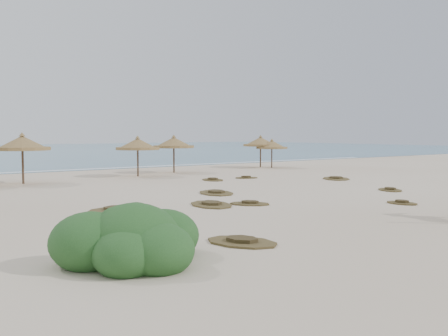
{
  "coord_description": "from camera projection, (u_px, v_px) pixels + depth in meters",
  "views": [
    {
      "loc": [
        -14.45,
        -13.93,
        3.01
      ],
      "look_at": [
        -0.51,
        5.0,
        1.36
      ],
      "focal_mm": 40.0,
      "sensor_mm": 36.0,
      "label": 1
    }
  ],
  "objects": [
    {
      "name": "scrub_12",
      "position": [
        402.0,
        203.0,
        21.23
      ],
      "size": [
        0.98,
        1.42,
        0.16
      ],
      "rotation": [
        0.0,
        0.0,
        1.65
      ],
      "color": "brown",
      "rests_on": "ground"
    },
    {
      "name": "palapa_1",
      "position": [
        22.0,
        144.0,
        29.5
      ],
      "size": [
        3.78,
        3.78,
        3.06
      ],
      "rotation": [
        0.0,
        0.0,
        0.17
      ],
      "color": "#503A29",
      "rests_on": "ground"
    },
    {
      "name": "scrub_11",
      "position": [
        242.0,
        241.0,
        13.62
      ],
      "size": [
        2.05,
        2.45,
        0.16
      ],
      "rotation": [
        0.0,
        0.0,
        1.96
      ],
      "color": "brown",
      "rests_on": "ground"
    },
    {
      "name": "foam_line",
      "position": [
        77.0,
        170.0,
        40.83
      ],
      "size": [
        70.0,
        0.6,
        0.01
      ],
      "primitive_type": "cube",
      "color": "white",
      "rests_on": "ground"
    },
    {
      "name": "palapa_5",
      "position": [
        261.0,
        142.0,
        43.88
      ],
      "size": [
        3.35,
        3.35,
        2.86
      ],
      "rotation": [
        0.0,
        0.0,
        -0.1
      ],
      "color": "#503A29",
      "rests_on": "ground"
    },
    {
      "name": "palapa_6",
      "position": [
        272.0,
        145.0,
        43.2
      ],
      "size": [
        3.58,
        3.58,
        2.55
      ],
      "rotation": [
        0.0,
        0.0,
        -0.41
      ],
      "color": "#503A29",
      "rests_on": "ground"
    },
    {
      "name": "scrub_7",
      "position": [
        213.0,
        180.0,
        31.8
      ],
      "size": [
        1.52,
        2.06,
        0.16
      ],
      "rotation": [
        0.0,
        0.0,
        1.4
      ],
      "color": "brown",
      "rests_on": "ground"
    },
    {
      "name": "bush",
      "position": [
        133.0,
        240.0,
        11.5
      ],
      "size": [
        3.63,
        3.2,
        1.63
      ],
      "rotation": [
        0.0,
        0.0,
        -0.23
      ],
      "color": "#2E622A",
      "rests_on": "ground"
    },
    {
      "name": "palapa_3",
      "position": [
        138.0,
        145.0,
        34.65
      ],
      "size": [
        3.91,
        3.91,
        2.84
      ],
      "rotation": [
        0.0,
        0.0,
        -0.36
      ],
      "color": "#503A29",
      "rests_on": "ground"
    },
    {
      "name": "scrub_2",
      "position": [
        250.0,
        203.0,
        21.03
      ],
      "size": [
        1.95,
        2.01,
        0.16
      ],
      "rotation": [
        0.0,
        0.0,
        2.28
      ],
      "color": "brown",
      "rests_on": "ground"
    },
    {
      "name": "ground",
      "position": [
        308.0,
        208.0,
        19.95
      ],
      "size": [
        160.0,
        160.0,
        0.0
      ],
      "primitive_type": "plane",
      "color": "beige",
      "rests_on": "ground"
    },
    {
      "name": "scrub_4",
      "position": [
        390.0,
        190.0,
        26.14
      ],
      "size": [
        1.8,
        2.01,
        0.16
      ],
      "rotation": [
        0.0,
        0.0,
        1.04
      ],
      "color": "brown",
      "rests_on": "ground"
    },
    {
      "name": "scrub_3",
      "position": [
        216.0,
        193.0,
        24.84
      ],
      "size": [
        2.28,
        2.85,
        0.16
      ],
      "rotation": [
        0.0,
        0.0,
        1.27
      ],
      "color": "brown",
      "rests_on": "ground"
    },
    {
      "name": "scrub_9",
      "position": [
        211.0,
        204.0,
        20.77
      ],
      "size": [
        2.08,
        2.74,
        0.16
      ],
      "rotation": [
        0.0,
        0.0,
        1.36
      ],
      "color": "brown",
      "rests_on": "ground"
    },
    {
      "name": "palapa_4",
      "position": [
        174.0,
        143.0,
        37.89
      ],
      "size": [
        3.63,
        3.63,
        2.9
      ],
      "rotation": [
        0.0,
        0.0,
        0.19
      ],
      "color": "#503A29",
      "rests_on": "ground"
    },
    {
      "name": "scrub_1",
      "position": [
        116.0,
        209.0,
        19.41
      ],
      "size": [
        2.53,
        1.78,
        0.16
      ],
      "rotation": [
        0.0,
        0.0,
        0.1
      ],
      "color": "brown",
      "rests_on": "ground"
    },
    {
      "name": "scrub_5",
      "position": [
        336.0,
        178.0,
        32.67
      ],
      "size": [
        2.94,
        3.09,
        0.16
      ],
      "rotation": [
        0.0,
        0.0,
        0.91
      ],
      "color": "brown",
      "rests_on": "ground"
    },
    {
      "name": "scrub_10",
      "position": [
        246.0,
        177.0,
        33.29
      ],
      "size": [
        1.81,
        1.56,
        0.16
      ],
      "rotation": [
        0.0,
        0.0,
        2.7
      ],
      "color": "brown",
      "rests_on": "ground"
    }
  ]
}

